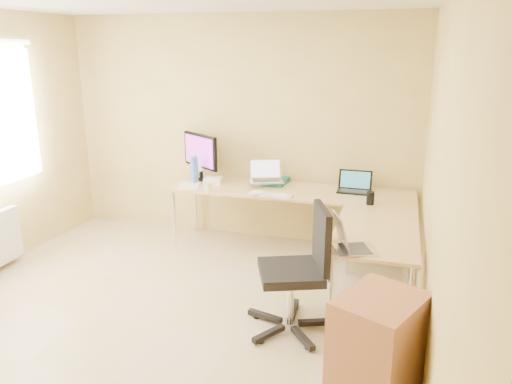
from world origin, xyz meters
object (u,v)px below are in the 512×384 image
(desk_return, at_px, (374,269))
(monitor, at_px, (201,156))
(laptop_center, at_px, (266,171))
(office_chair, at_px, (290,273))
(laptop_return, at_px, (355,236))
(mug, at_px, (208,187))
(desk_main, at_px, (290,221))
(keyboard, at_px, (270,195))
(cabinet, at_px, (377,352))
(laptop_black, at_px, (355,182))
(water_bottle, at_px, (194,170))
(desk_fan, at_px, (202,166))

(desk_return, relative_size, monitor, 2.07)
(monitor, relative_size, laptop_center, 1.71)
(office_chair, bearing_deg, laptop_return, -15.50)
(mug, bearing_deg, laptop_return, -35.65)
(desk_main, xyz_separation_m, monitor, (-1.12, 0.16, 0.63))
(keyboard, xyz_separation_m, cabinet, (1.23, -1.95, -0.38))
(laptop_center, height_order, laptop_black, laptop_center)
(water_bottle, distance_m, cabinet, 3.17)
(desk_return, bearing_deg, laptop_center, 140.17)
(water_bottle, bearing_deg, keyboard, -15.59)
(laptop_black, height_order, cabinet, laptop_black)
(laptop_black, xyz_separation_m, office_chair, (-0.32, -1.67, -0.34))
(desk_fan, distance_m, laptop_return, 2.61)
(cabinet, bearing_deg, laptop_return, 132.29)
(laptop_return, distance_m, office_chair, 0.60)
(cabinet, bearing_deg, laptop_black, 124.27)
(desk_main, xyz_separation_m, office_chair, (0.35, -1.56, 0.14))
(desk_main, relative_size, laptop_black, 7.45)
(mug, xyz_separation_m, laptop_return, (1.69, -1.21, 0.07))
(laptop_black, xyz_separation_m, laptop_return, (0.17, -1.62, 0.01))
(laptop_return, bearing_deg, mug, 32.20)
(laptop_black, height_order, mug, laptop_black)
(desk_return, bearing_deg, mug, 158.97)
(keyboard, relative_size, cabinet, 0.61)
(office_chair, bearing_deg, monitor, 108.92)
(desk_main, distance_m, cabinet, 2.49)
(mug, relative_size, cabinet, 0.13)
(keyboard, height_order, laptop_return, laptop_return)
(desk_main, height_order, desk_return, same)
(laptop_return, relative_size, office_chair, 0.34)
(monitor, relative_size, office_chair, 0.60)
(keyboard, relative_size, desk_fan, 1.61)
(desk_return, height_order, laptop_return, laptop_return)
(water_bottle, xyz_separation_m, laptop_return, (1.97, -1.49, -0.03))
(desk_main, height_order, office_chair, office_chair)
(laptop_center, relative_size, desk_fan, 1.26)
(desk_return, relative_size, mug, 13.15)
(desk_fan, bearing_deg, cabinet, -26.38)
(laptop_center, height_order, keyboard, laptop_center)
(desk_return, xyz_separation_m, office_chair, (-0.62, -0.56, 0.14))
(keyboard, xyz_separation_m, laptop_return, (0.99, -1.21, 0.11))
(monitor, xyz_separation_m, laptop_black, (1.80, -0.06, -0.16))
(desk_return, distance_m, office_chair, 0.85)
(laptop_return, bearing_deg, water_bottle, 30.77)
(desk_fan, bearing_deg, desk_main, 11.60)
(laptop_center, distance_m, cabinet, 2.74)
(desk_return, height_order, monitor, monitor)
(keyboard, distance_m, mug, 0.70)
(desk_return, height_order, laptop_center, laptop_center)
(desk_return, height_order, desk_fan, desk_fan)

